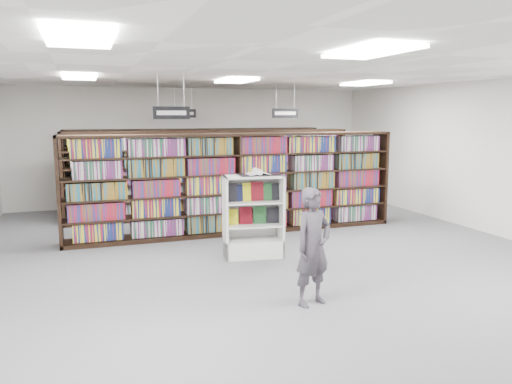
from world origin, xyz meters
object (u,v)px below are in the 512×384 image
object	(u,v)px
endcap_display	(253,229)
shopper	(313,247)
bookshelf_row_near	(237,184)
open_book	(258,173)

from	to	relation	value
endcap_display	shopper	bearing A→B (deg)	-82.10
bookshelf_row_near	shopper	size ratio (longest dim) A/B	4.50
endcap_display	open_book	bearing A→B (deg)	18.38
open_book	shopper	size ratio (longest dim) A/B	0.47
endcap_display	open_book	size ratio (longest dim) A/B	1.97
open_book	shopper	distance (m)	2.53
bookshelf_row_near	endcap_display	world-z (taller)	bookshelf_row_near
bookshelf_row_near	open_book	world-z (taller)	bookshelf_row_near
open_book	shopper	xyz separation A→B (m)	(-0.10, -2.43, -0.69)
open_book	endcap_display	bearing A→B (deg)	-165.42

